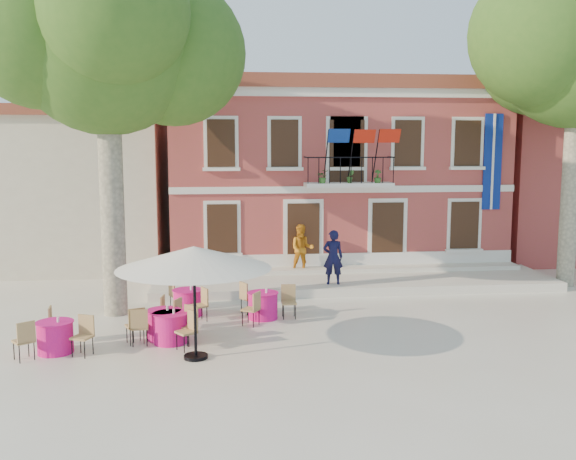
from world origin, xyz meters
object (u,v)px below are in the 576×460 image
at_px(patio_umbrella, 194,258).
at_px(cafe_table_3, 188,301).
at_px(pedestrian_orange, 302,249).
at_px(cafe_table_2, 55,335).
at_px(pedestrian_navy, 333,257).
at_px(cafe_table_4, 263,304).
at_px(plane_tree_west, 106,41).
at_px(cafe_table_1, 164,323).
at_px(cafe_table_0, 170,326).

xyz_separation_m(patio_umbrella, cafe_table_3, (-0.35, 3.83, -1.97)).
xyz_separation_m(pedestrian_orange, cafe_table_2, (-6.94, -7.41, -0.76)).
distance_m(pedestrian_navy, cafe_table_4, 4.00).
relative_size(plane_tree_west, cafe_table_1, 5.72).
xyz_separation_m(cafe_table_2, cafe_table_3, (3.01, 3.07, -0.01)).
xyz_separation_m(cafe_table_3, cafe_table_4, (2.16, -0.58, 0.01)).
xyz_separation_m(patio_umbrella, pedestrian_orange, (3.57, 8.18, -1.20)).
bearing_deg(plane_tree_west, cafe_table_3, -10.49).
relative_size(cafe_table_1, cafe_table_4, 0.99).
distance_m(cafe_table_2, cafe_table_4, 5.74).
xyz_separation_m(pedestrian_orange, cafe_table_4, (-1.77, -4.92, -0.76)).
bearing_deg(pedestrian_navy, plane_tree_west, 21.99).
relative_size(cafe_table_0, cafe_table_1, 1.01).
bearing_deg(cafe_table_3, patio_umbrella, -84.72).
bearing_deg(pedestrian_navy, cafe_table_0, 50.36).
bearing_deg(patio_umbrella, plane_tree_west, 120.40).
relative_size(cafe_table_2, cafe_table_4, 0.99).
height_order(cafe_table_0, cafe_table_2, same).
bearing_deg(plane_tree_west, pedestrian_navy, 16.26).
distance_m(cafe_table_1, cafe_table_2, 2.64).
bearing_deg(cafe_table_0, plane_tree_west, 121.21).
bearing_deg(cafe_table_4, cafe_table_0, -141.00).
distance_m(pedestrian_orange, cafe_table_3, 5.91).
bearing_deg(cafe_table_3, pedestrian_navy, 26.85).
xyz_separation_m(plane_tree_west, pedestrian_navy, (6.84, 2.00, -6.61)).
height_order(plane_tree_west, cafe_table_4, plane_tree_west).
distance_m(cafe_table_3, cafe_table_4, 2.23).
bearing_deg(cafe_table_0, cafe_table_1, 118.50).
distance_m(plane_tree_west, cafe_table_2, 8.21).
relative_size(pedestrian_navy, pedestrian_orange, 1.03).
relative_size(plane_tree_west, pedestrian_orange, 5.98).
distance_m(pedestrian_navy, cafe_table_1, 7.03).
bearing_deg(cafe_table_3, plane_tree_west, 169.51).
height_order(pedestrian_orange, cafe_table_3, pedestrian_orange).
distance_m(pedestrian_navy, pedestrian_orange, 2.11).
bearing_deg(cafe_table_2, cafe_table_3, 45.48).
bearing_deg(cafe_table_1, pedestrian_navy, 41.58).
distance_m(plane_tree_west, cafe_table_3, 7.72).
bearing_deg(cafe_table_0, cafe_table_4, 39.00).
distance_m(pedestrian_orange, cafe_table_4, 5.29).
height_order(cafe_table_0, cafe_table_1, same).
relative_size(pedestrian_orange, cafe_table_4, 0.95).
bearing_deg(pedestrian_navy, cafe_table_2, 40.93).
distance_m(cafe_table_1, cafe_table_3, 2.30).
bearing_deg(cafe_table_2, cafe_table_0, 10.11).
xyz_separation_m(pedestrian_navy, pedestrian_orange, (-0.79, 1.96, -0.03)).
xyz_separation_m(cafe_table_0, cafe_table_4, (2.48, 2.01, 0.00)).
distance_m(pedestrian_navy, cafe_table_2, 9.49).
bearing_deg(cafe_table_4, patio_umbrella, -119.01).
bearing_deg(patio_umbrella, cafe_table_1, 118.44).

